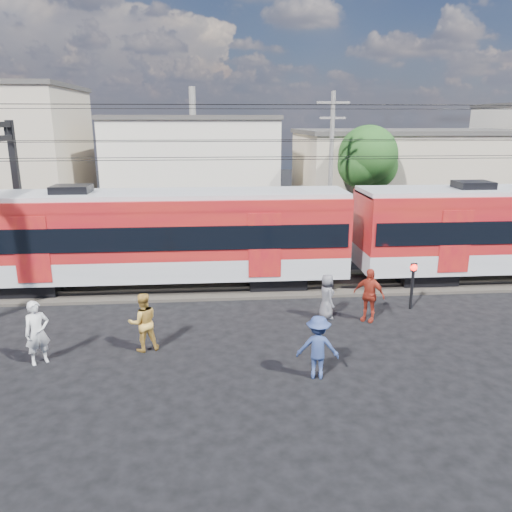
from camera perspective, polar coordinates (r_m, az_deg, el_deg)
The scene contains 16 objects.
ground at distance 14.40m, azimuth -2.46°, elevation -13.90°, with size 120.00×120.00×0.00m, color black.
track_bed at distance 21.71m, azimuth -3.32°, elevation -3.40°, with size 70.00×3.40×0.12m, color #2D2823.
rail_near at distance 20.96m, azimuth -3.27°, elevation -3.75°, with size 70.00×0.12×0.12m, color #59544C.
rail_far at distance 22.38m, azimuth -3.37°, elevation -2.49°, with size 70.00×0.12×0.12m, color #59544C.
commuter_train at distance 21.20m, azimuth -10.96°, elevation 2.46°, with size 50.30×3.08×4.17m.
catenary at distance 22.22m, azimuth -26.74°, elevation 8.86°, with size 70.00×9.30×7.52m.
building_midwest at distance 39.73m, azimuth -7.06°, elevation 10.38°, with size 12.24×12.24×7.30m.
building_mideast at distance 39.49m, azimuth 16.98°, elevation 9.08°, with size 16.32×10.20×6.30m.
utility_pole_mid at distance 28.40m, azimuth 8.54°, elevation 10.15°, with size 1.80×0.24×8.50m.
tree_near at distance 32.21m, azimuth 12.92°, elevation 10.77°, with size 3.82×3.64×6.72m.
pedestrian_a at distance 16.17m, azimuth -23.73°, elevation -8.02°, with size 0.71×0.47×1.95m, color silver.
pedestrian_b at distance 16.03m, azimuth -12.77°, elevation -7.37°, with size 0.92×0.71×1.89m, color gold.
pedestrian_c at distance 14.19m, azimuth 7.08°, elevation -10.30°, with size 1.19×0.68×1.84m, color navy.
pedestrian_d at distance 18.31m, azimuth 12.77°, elevation -4.35°, with size 1.15×0.48×1.95m, color maroon.
pedestrian_e at distance 18.28m, azimuth 8.08°, elevation -4.61°, with size 0.82×0.53×1.67m, color #55545A.
crossing_signal at distance 19.76m, azimuth 17.49°, elevation -2.34°, with size 0.27×0.27×1.83m.
Camera 1 is at (-0.43, -12.55, 7.04)m, focal length 35.00 mm.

